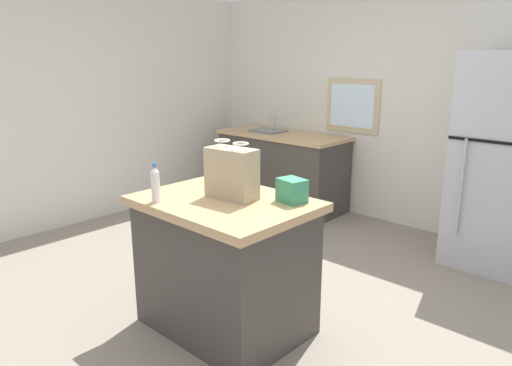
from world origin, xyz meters
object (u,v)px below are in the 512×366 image
(shopping_bag, at_px, (232,173))
(bottle, at_px, (155,184))
(refrigerator, at_px, (504,162))
(kitchen_island, at_px, (225,264))
(small_box, at_px, (292,190))

(shopping_bag, distance_m, bottle, 0.48)
(shopping_bag, xyz_separation_m, bottle, (-0.29, -0.38, -0.05))
(refrigerator, xyz_separation_m, bottle, (-1.26, -2.69, 0.10))
(kitchen_island, height_order, bottle, bottle)
(bottle, bearing_deg, small_box, 42.93)
(kitchen_island, distance_m, small_box, 0.68)
(refrigerator, bearing_deg, kitchen_island, -112.67)
(small_box, xyz_separation_m, bottle, (-0.63, -0.58, 0.04))
(kitchen_island, bearing_deg, shopping_bag, 73.00)
(kitchen_island, distance_m, refrigerator, 2.60)
(shopping_bag, relative_size, small_box, 2.21)
(kitchen_island, relative_size, small_box, 6.59)
(refrigerator, xyz_separation_m, shopping_bag, (-0.97, -2.30, 0.16))
(kitchen_island, distance_m, bottle, 0.71)
(kitchen_island, height_order, small_box, small_box)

